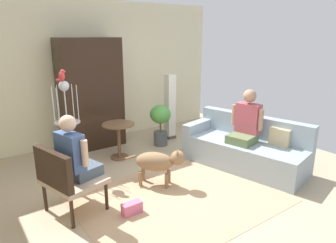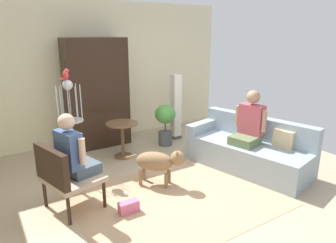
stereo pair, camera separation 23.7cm
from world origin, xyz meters
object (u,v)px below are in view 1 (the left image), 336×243
Objects in this scene: couch at (244,149)px; person_on_armchair at (74,154)px; bird_cage_stand at (68,127)px; potted_plant at (160,120)px; armoire_cabinet at (91,94)px; parrot at (62,76)px; person_on_couch at (246,122)px; handbag at (132,208)px; armchair at (65,176)px; round_end_table at (119,135)px; dog at (159,162)px; column_lamp at (170,107)px.

couch is 2.63× the size of person_on_armchair.
bird_cage_stand is 1.80× the size of potted_plant.
couch is 1.02× the size of armoire_cabinet.
person_on_couch is at bearing -31.46° from parrot.
armoire_cabinet reaches higher than handbag.
person_on_couch is at bearing -31.64° from bird_cage_stand.
armoire_cabinet is (-1.70, 2.43, 0.76)m from couch.
bird_cage_stand is 0.82m from parrot.
bird_cage_stand reaches higher than handbag.
armchair is at bearing -110.02° from parrot.
person_on_couch is 3.01m from parrot.
couch is 0.50m from person_on_couch.
round_end_table is 1.90m from handbag.
handbag is (-1.71, -1.85, -0.44)m from potted_plant.
dog is 2.20m from column_lamp.
parrot reaches higher than round_end_table.
couch reaches higher than dog.
armchair is 1.02× the size of person_on_couch.
round_end_table is 0.31× the size of armoire_cabinet.
person_on_armchair is at bearing 177.06° from dog.
bird_cage_stand is (0.45, 1.20, 0.24)m from armchair.
round_end_table is at bearing -165.18° from column_lamp.
bird_cage_stand is (-0.91, -0.06, 0.32)m from round_end_table.
round_end_table is at bearing 45.09° from person_on_armchair.
dog is at bearing 169.33° from person_on_couch.
parrot is 2.21m from potted_plant.
column_lamp is (2.63, 1.59, -0.08)m from person_on_armchair.
person_on_armchair is at bearing 15.03° from armchair.
person_on_couch is 1.23× the size of dog.
parrot is (-0.92, 1.22, 1.21)m from dog.
couch is 8.45× the size of handbag.
bird_cage_stand is at bearing -176.36° from round_end_table.
parrot is 2.54m from column_lamp.
armchair reaches higher than round_end_table.
column_lamp is at bearing -18.38° from armoire_cabinet.
armoire_cabinet reaches higher than person_on_couch.
armchair is 1.66m from parrot.
potted_plant is at bearing -149.23° from column_lamp.
column_lamp is at bearing 14.82° from round_end_table.
armoire_cabinet is (-1.67, 2.46, 0.27)m from person_on_couch.
parrot is at bearing 69.98° from armchair.
person_on_armchair is 2.60m from potted_plant.
armoire_cabinet is at bearing 62.54° from person_on_armchair.
couch reaches higher than round_end_table.
bird_cage_stand is at bearing 75.28° from person_on_armchair.
person_on_armchair is 4.79× the size of parrot.
round_end_table is 1.01m from potted_plant.
person_on_armchair is 2.39m from armoire_cabinet.
bird_cage_stand is (-2.49, 1.49, 0.46)m from couch.
round_end_table is 1.28m from dog.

